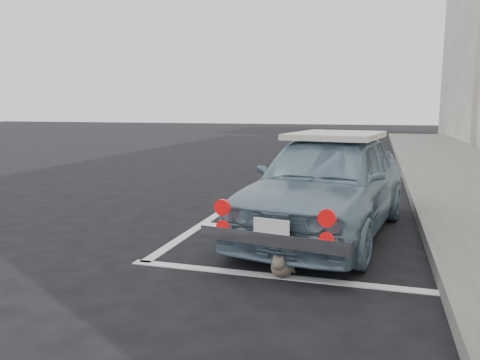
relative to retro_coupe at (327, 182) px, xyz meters
name	(u,v)px	position (x,y,z in m)	size (l,w,h in m)	color
ground	(246,256)	(-0.70, -1.16, -0.63)	(80.00, 80.00, 0.00)	black
pline_rear	(284,277)	(-0.20, -1.66, -0.62)	(3.00, 0.12, 0.01)	silver
pline_front	(342,174)	(-0.20, 5.34, -0.62)	(3.00, 0.12, 0.01)	silver
pline_side	(243,198)	(-1.60, 1.84, -0.62)	(0.12, 7.00, 0.01)	silver
retro_coupe	(327,182)	(0.00, 0.00, 0.00)	(2.02, 3.83, 1.24)	#7693A9
cat	(282,265)	(-0.21, -1.64, -0.51)	(0.23, 0.46, 0.25)	#6B5F51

